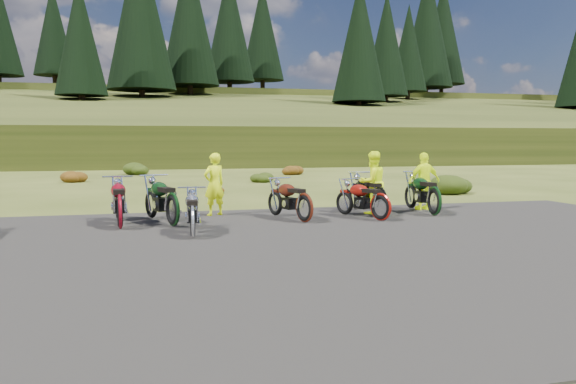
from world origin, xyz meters
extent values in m
plane|color=#3B4717|center=(0.00, 0.00, 0.00)|extent=(300.00, 300.00, 0.00)
cube|color=black|center=(0.00, -2.00, 0.00)|extent=(20.00, 12.00, 0.04)
cube|color=#2C3612|center=(0.00, 110.00, 0.00)|extent=(300.00, 90.00, 9.17)
cylinder|color=black|center=(-15.00, 75.00, 10.27)|extent=(0.70, 0.70, 2.20)
cone|color=black|center=(-15.00, 75.00, 17.67)|extent=(5.72, 5.72, 13.00)
cylinder|color=black|center=(-9.00, 50.00, 5.69)|extent=(0.70, 0.70, 2.20)
cone|color=black|center=(-9.00, 50.00, 12.59)|extent=(5.28, 5.28, 12.00)
cylinder|color=black|center=(-3.00, 56.00, 6.88)|extent=(0.70, 0.70, 2.20)
cone|color=black|center=(-3.00, 56.00, 16.78)|extent=(7.92, 7.92, 18.00)
cylinder|color=black|center=(3.00, 62.00, 8.08)|extent=(0.70, 0.70, 2.20)
cone|color=black|center=(3.00, 62.00, 17.48)|extent=(7.48, 7.48, 17.00)
cylinder|color=black|center=(9.00, 68.00, 9.28)|extent=(0.70, 0.70, 2.20)
cone|color=black|center=(9.00, 68.00, 18.18)|extent=(7.04, 7.04, 16.00)
cylinder|color=black|center=(15.00, 74.00, 10.27)|extent=(0.70, 0.70, 2.20)
cone|color=black|center=(15.00, 74.00, 18.67)|extent=(6.60, 6.60, 15.00)
cylinder|color=black|center=(21.00, 49.00, 5.49)|extent=(0.70, 0.70, 2.20)
cone|color=black|center=(21.00, 49.00, 13.39)|extent=(6.16, 6.16, 14.00)
cylinder|color=black|center=(27.00, 55.00, 6.68)|extent=(0.70, 0.70, 2.20)
cone|color=black|center=(27.00, 55.00, 14.08)|extent=(5.72, 5.72, 13.00)
cylinder|color=black|center=(33.00, 61.00, 7.88)|extent=(0.70, 0.70, 2.20)
cone|color=black|center=(33.00, 61.00, 14.78)|extent=(5.28, 5.28, 12.00)
cylinder|color=black|center=(39.00, 67.00, 9.08)|extent=(0.70, 0.70, 2.20)
cone|color=black|center=(39.00, 67.00, 18.98)|extent=(7.92, 7.92, 18.00)
cylinder|color=black|center=(45.00, 73.00, 10.27)|extent=(0.70, 0.70, 2.20)
cone|color=black|center=(45.00, 73.00, 19.67)|extent=(7.48, 7.48, 17.00)
ellipsoid|color=maroon|center=(-6.20, 16.60, 0.38)|extent=(1.30, 1.30, 0.77)
ellipsoid|color=#24380E|center=(-3.30, 21.90, 0.46)|extent=(1.56, 1.56, 0.92)
ellipsoid|color=maroon|center=(-0.40, 9.20, 0.23)|extent=(0.77, 0.77, 0.45)
ellipsoid|color=#24380E|center=(2.50, 14.50, 0.31)|extent=(1.03, 1.03, 0.61)
ellipsoid|color=maroon|center=(5.40, 19.80, 0.38)|extent=(1.30, 1.30, 0.77)
ellipsoid|color=#24380E|center=(8.30, 7.10, 0.46)|extent=(1.56, 1.56, 0.92)
ellipsoid|color=maroon|center=(11.20, 12.40, 0.23)|extent=(0.77, 0.77, 0.45)
imported|color=#E5FF0D|center=(-1.12, 3.00, 0.83)|extent=(0.71, 0.60, 1.65)
imported|color=#E5FF0D|center=(3.06, 2.30, 0.85)|extent=(0.94, 0.80, 1.69)
imported|color=#E5FF0D|center=(4.83, 2.73, 0.82)|extent=(0.98, 0.45, 1.64)
camera|label=1|loc=(-2.88, -11.76, 2.02)|focal=35.00mm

